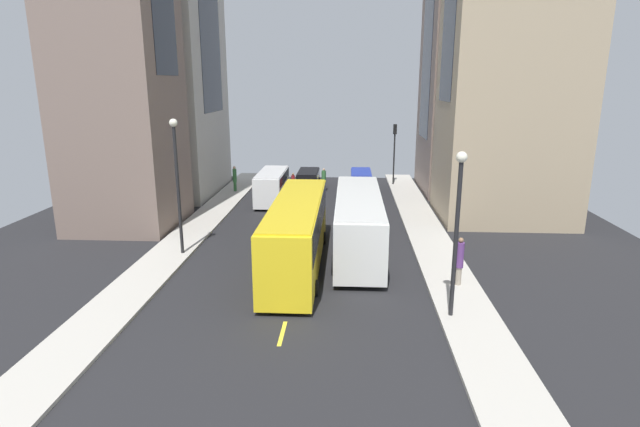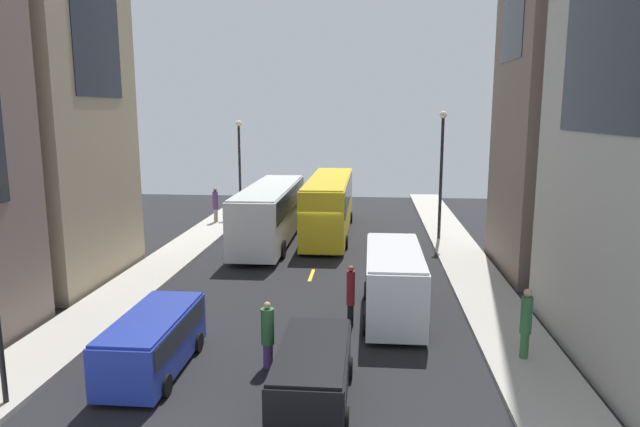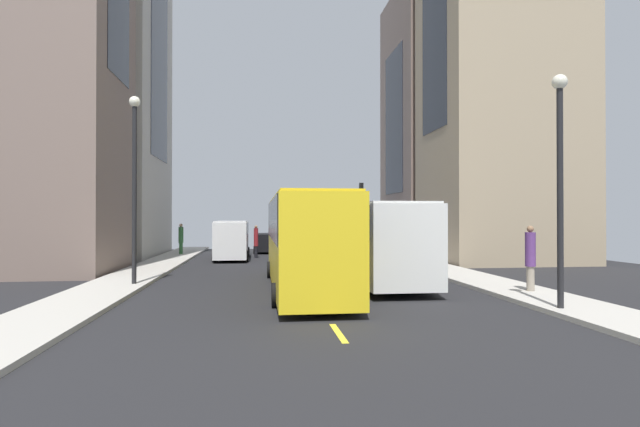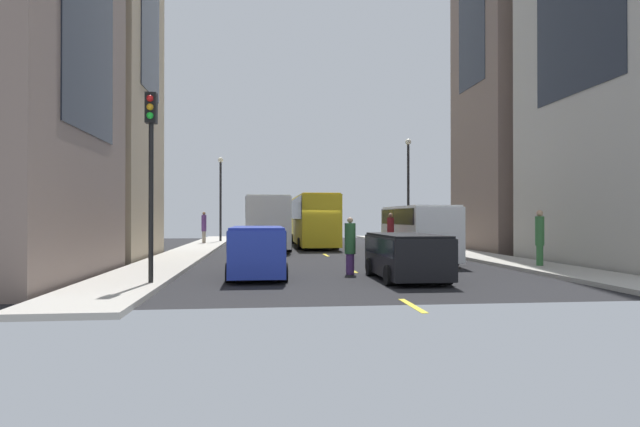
# 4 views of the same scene
# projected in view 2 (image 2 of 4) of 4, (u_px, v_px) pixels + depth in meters

# --- Properties ---
(ground_plane) EXTENTS (41.74, 41.74, 0.00)m
(ground_plane) POSITION_uv_depth(u_px,v_px,m) (319.00, 253.00, 31.02)
(ground_plane) COLOR black
(sidewalk_west) EXTENTS (2.53, 44.00, 0.15)m
(sidewalk_west) POSITION_uv_depth(u_px,v_px,m) (184.00, 249.00, 31.67)
(sidewalk_west) COLOR #B2ADA3
(sidewalk_west) RESTS_ON ground
(sidewalk_east) EXTENTS (2.53, 44.00, 0.15)m
(sidewalk_east) POSITION_uv_depth(u_px,v_px,m) (461.00, 255.00, 30.35)
(sidewalk_east) COLOR #B2ADA3
(sidewalk_east) RESTS_ON ground
(lane_stripe_1) EXTENTS (0.16, 2.00, 0.01)m
(lane_stripe_1) POSITION_uv_depth(u_px,v_px,m) (285.00, 348.00, 18.67)
(lane_stripe_1) COLOR yellow
(lane_stripe_1) RESTS_ON ground
(lane_stripe_2) EXTENTS (0.16, 2.00, 0.01)m
(lane_stripe_2) POSITION_uv_depth(u_px,v_px,m) (312.00, 275.00, 26.90)
(lane_stripe_2) COLOR yellow
(lane_stripe_2) RESTS_ON ground
(lane_stripe_3) EXTENTS (0.16, 2.00, 0.01)m
(lane_stripe_3) POSITION_uv_depth(u_px,v_px,m) (325.00, 237.00, 35.14)
(lane_stripe_3) COLOR yellow
(lane_stripe_3) RESTS_ON ground
(lane_stripe_4) EXTENTS (0.16, 2.00, 0.01)m
(lane_stripe_4) POSITION_uv_depth(u_px,v_px,m) (334.00, 213.00, 43.37)
(lane_stripe_4) COLOR yellow
(lane_stripe_4) RESTS_ON ground
(lane_stripe_5) EXTENTS (0.16, 2.00, 0.01)m
(lane_stripe_5) POSITION_uv_depth(u_px,v_px,m) (340.00, 196.00, 51.60)
(lane_stripe_5) COLOR yellow
(lane_stripe_5) RESTS_ON ground
(city_bus_white) EXTENTS (2.80, 11.90, 3.35)m
(city_bus_white) POSITION_uv_depth(u_px,v_px,m) (270.00, 209.00, 33.34)
(city_bus_white) COLOR silver
(city_bus_white) RESTS_ON ground
(streetcar_yellow) EXTENTS (2.70, 12.35, 3.59)m
(streetcar_yellow) POSITION_uv_depth(u_px,v_px,m) (329.00, 201.00, 35.60)
(streetcar_yellow) COLOR yellow
(streetcar_yellow) RESTS_ON ground
(delivery_van_white) EXTENTS (2.25, 6.19, 2.58)m
(delivery_van_white) POSITION_uv_depth(u_px,v_px,m) (394.00, 278.00, 21.28)
(delivery_van_white) COLOR white
(delivery_van_white) RESTS_ON ground
(car_blue_0) EXTENTS (1.97, 4.74, 1.75)m
(car_blue_0) POSITION_uv_depth(u_px,v_px,m) (153.00, 338.00, 16.84)
(car_blue_0) COLOR #2338AD
(car_blue_0) RESTS_ON ground
(car_black_1) EXTENTS (2.05, 4.52, 1.52)m
(car_black_1) POSITION_uv_depth(u_px,v_px,m) (313.00, 369.00, 15.13)
(car_black_1) COLOR black
(car_black_1) RESTS_ON ground
(pedestrian_crossing_mid) EXTENTS (0.40, 0.40, 2.07)m
(pedestrian_crossing_mid) POSITION_uv_depth(u_px,v_px,m) (268.00, 333.00, 17.09)
(pedestrian_crossing_mid) COLOR #593372
(pedestrian_crossing_mid) RESTS_ON ground
(pedestrian_crossing_near) EXTENTS (0.30, 0.30, 2.26)m
(pedestrian_crossing_near) POSITION_uv_depth(u_px,v_px,m) (351.00, 294.00, 20.33)
(pedestrian_crossing_near) COLOR black
(pedestrian_crossing_near) RESTS_ON ground
(pedestrian_walking_far) EXTENTS (0.35, 0.35, 2.21)m
(pedestrian_walking_far) POSITION_uv_depth(u_px,v_px,m) (526.00, 321.00, 17.38)
(pedestrian_walking_far) COLOR #336B38
(pedestrian_walking_far) RESTS_ON ground
(pedestrian_waiting_curb) EXTENTS (0.37, 0.37, 2.35)m
(pedestrian_waiting_curb) POSITION_uv_depth(u_px,v_px,m) (215.00, 204.00, 38.85)
(pedestrian_waiting_curb) COLOR gray
(pedestrian_waiting_curb) RESTS_ON ground
(streetlamp_near) EXTENTS (0.44, 0.44, 6.84)m
(streetlamp_near) POSITION_uv_depth(u_px,v_px,m) (239.00, 157.00, 41.49)
(streetlamp_near) COLOR black
(streetlamp_near) RESTS_ON ground
(streetlamp_far) EXTENTS (0.44, 0.44, 7.52)m
(streetlamp_far) POSITION_uv_depth(u_px,v_px,m) (442.00, 162.00, 33.23)
(streetlamp_far) COLOR black
(streetlamp_far) RESTS_ON ground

